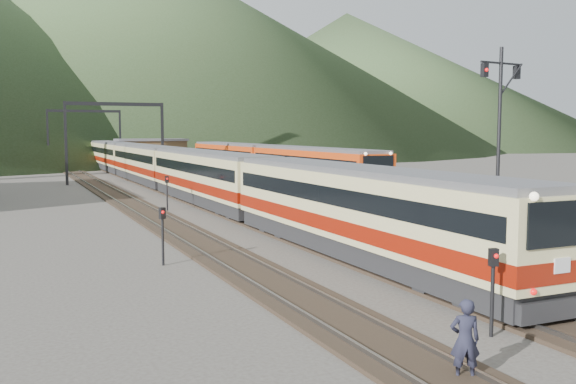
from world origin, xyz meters
name	(u,v)px	position (x,y,z in m)	size (l,w,h in m)	color
track_main	(185,196)	(0.00, 40.00, 0.07)	(2.60, 200.00, 0.23)	black
track_far	(121,198)	(-5.00, 40.00, 0.07)	(2.60, 200.00, 0.23)	black
track_second	(314,190)	(11.50, 40.00, 0.07)	(2.60, 200.00, 0.23)	black
platform	(259,190)	(5.60, 38.00, 0.50)	(8.00, 100.00, 1.00)	gray
gantry_near	(115,127)	(-2.85, 55.00, 5.59)	(9.55, 0.25, 8.00)	black
gantry_far	(85,128)	(-2.85, 80.00, 5.59)	(9.55, 0.25, 8.00)	black
station_shed	(151,150)	(5.60, 78.00, 2.57)	(9.40, 4.40, 3.10)	#4B3A23
hill_b	(126,41)	(30.00, 230.00, 37.50)	(220.00, 220.00, 75.00)	#354A25
hill_c	(346,79)	(110.00, 210.00, 25.00)	(160.00, 160.00, 50.00)	#354A25
main_train	(147,162)	(0.00, 54.20, 2.07)	(3.02, 103.39, 3.68)	#D1C787
second_train	(267,161)	(11.50, 50.69, 2.11)	(3.08, 41.91, 3.76)	#CC3E0F
signal_mast	(499,124)	(4.03, 9.37, 5.46)	(2.19, 0.47, 7.34)	black
short_signal_a	(493,280)	(-2.00, 2.80, 1.46)	(0.25, 0.21, 2.27)	black
short_signal_b	(167,188)	(-3.39, 31.66, 1.46)	(0.23, 0.18, 2.27)	black
short_signal_c	(163,228)	(-7.62, 14.80, 1.46)	(0.27, 0.23, 2.27)	black
worker	(465,340)	(-4.52, 0.80, 0.87)	(0.64, 0.42, 1.75)	#202132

